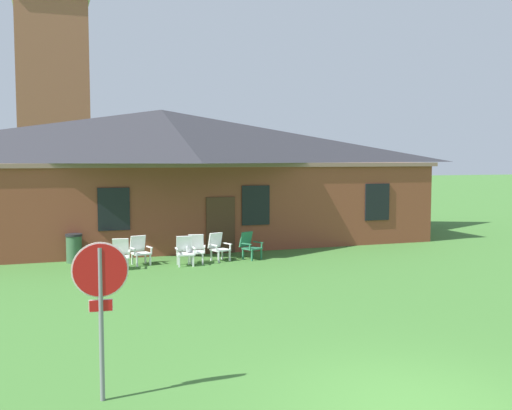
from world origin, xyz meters
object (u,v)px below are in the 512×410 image
at_px(stop_sign, 101,290).
at_px(trash_bin, 74,248).
at_px(lawn_chair_middle, 196,248).
at_px(lawn_chair_right_end, 218,246).
at_px(lawn_chair_by_porch, 120,253).
at_px(lawn_chair_near_door, 140,250).
at_px(lawn_chair_left_end, 185,250).
at_px(lawn_chair_far_side, 250,245).

distance_m(stop_sign, trash_bin, 12.26).
height_order(lawn_chair_middle, lawn_chair_right_end, same).
bearing_deg(lawn_chair_right_end, lawn_chair_by_porch, -172.83).
relative_size(lawn_chair_near_door, trash_bin, 0.98).
distance_m(lawn_chair_by_porch, lawn_chair_middle, 2.54).
bearing_deg(lawn_chair_middle, lawn_chair_left_end, -146.96).
bearing_deg(stop_sign, trash_bin, 89.43).
bearing_deg(lawn_chair_left_end, lawn_chair_near_door, 156.09).
bearing_deg(lawn_chair_by_porch, lawn_chair_left_end, -2.01).
bearing_deg(lawn_chair_middle, stop_sign, -110.40).
bearing_deg(lawn_chair_left_end, lawn_chair_right_end, 21.10).
xyz_separation_m(stop_sign, lawn_chair_middle, (4.00, 10.76, -1.14)).
distance_m(stop_sign, lawn_chair_near_door, 11.35).
relative_size(lawn_chair_left_end, lawn_chair_right_end, 1.00).
distance_m(lawn_chair_left_end, lawn_chair_middle, 0.53).
distance_m(lawn_chair_left_end, trash_bin, 3.85).
height_order(stop_sign, lawn_chair_near_door, stop_sign).
xyz_separation_m(stop_sign, lawn_chair_far_side, (5.97, 10.89, -1.14)).
distance_m(stop_sign, lawn_chair_middle, 11.54).
bearing_deg(lawn_chair_far_side, lawn_chair_left_end, -170.00).
bearing_deg(trash_bin, lawn_chair_right_end, -14.66).
relative_size(lawn_chair_by_porch, lawn_chair_near_door, 1.00).
bearing_deg(trash_bin, lawn_chair_middle, -20.42).
relative_size(lawn_chair_right_end, lawn_chair_far_side, 1.00).
xyz_separation_m(stop_sign, lawn_chair_left_end, (3.56, 10.47, -1.14)).
relative_size(stop_sign, trash_bin, 2.37).
relative_size(lawn_chair_by_porch, lawn_chair_far_side, 1.00).
xyz_separation_m(stop_sign, lawn_chair_near_door, (2.17, 11.09, -1.14)).
bearing_deg(lawn_chair_left_end, trash_bin, 153.21).
height_order(stop_sign, trash_bin, stop_sign).
bearing_deg(stop_sign, lawn_chair_far_side, 61.28).
height_order(lawn_chair_left_end, lawn_chair_right_end, same).
height_order(lawn_chair_middle, lawn_chair_far_side, same).
distance_m(lawn_chair_near_door, lawn_chair_middle, 1.86).
bearing_deg(trash_bin, lawn_chair_left_end, -26.79).
height_order(lawn_chair_left_end, lawn_chair_middle, same).
height_order(lawn_chair_left_end, trash_bin, trash_bin).
xyz_separation_m(lawn_chair_by_porch, lawn_chair_left_end, (2.09, -0.07, 0.00)).
bearing_deg(lawn_chair_left_end, lawn_chair_by_porch, 177.99).
relative_size(lawn_chair_right_end, trash_bin, 0.98).
bearing_deg(lawn_chair_near_door, lawn_chair_by_porch, -142.16).
xyz_separation_m(lawn_chair_by_porch, lawn_chair_near_door, (0.70, 0.54, 0.00)).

